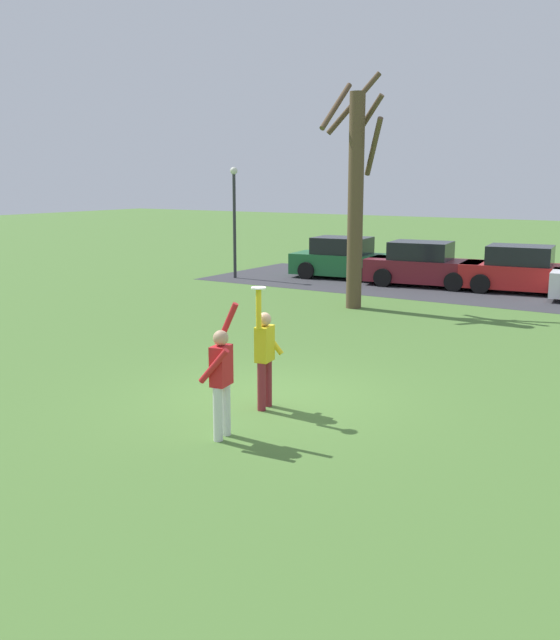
{
  "coord_description": "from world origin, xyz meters",
  "views": [
    {
      "loc": [
        6.74,
        -10.19,
        3.82
      ],
      "look_at": [
        0.38,
        -0.24,
        1.49
      ],
      "focal_mm": 40.26,
      "sensor_mm": 36.0,
      "label": 1
    }
  ],
  "objects_px": {
    "bare_tree_tall": "(356,191)",
    "lamppost_by_lot": "(234,211)",
    "person_catcher": "(265,352)",
    "frisbee_disc": "(259,288)",
    "person_defender": "(221,375)",
    "parked_car_maroon": "(423,266)",
    "parked_car_red": "(523,271)",
    "parked_car_green": "(345,259)"
  },
  "relations": [
    {
      "from": "bare_tree_tall",
      "to": "lamppost_by_lot",
      "type": "distance_m",
      "value": 7.72
    },
    {
      "from": "person_catcher",
      "to": "frisbee_disc",
      "type": "relative_size",
      "value": 8.51
    },
    {
      "from": "person_defender",
      "to": "parked_car_maroon",
      "type": "height_order",
      "value": "person_defender"
    },
    {
      "from": "parked_car_maroon",
      "to": "parked_car_red",
      "type": "relative_size",
      "value": 1.0
    },
    {
      "from": "parked_car_red",
      "to": "lamppost_by_lot",
      "type": "bearing_deg",
      "value": -174.15
    },
    {
      "from": "frisbee_disc",
      "to": "parked_car_green",
      "type": "bearing_deg",
      "value": 112.68
    },
    {
      "from": "parked_car_maroon",
      "to": "bare_tree_tall",
      "type": "distance_m",
      "value": 6.07
    },
    {
      "from": "person_catcher",
      "to": "parked_car_red",
      "type": "distance_m",
      "value": 15.29
    },
    {
      "from": "person_catcher",
      "to": "parked_car_green",
      "type": "distance_m",
      "value": 16.49
    },
    {
      "from": "person_catcher",
      "to": "parked_car_red",
      "type": "height_order",
      "value": "person_catcher"
    },
    {
      "from": "person_defender",
      "to": "parked_car_red",
      "type": "height_order",
      "value": "person_defender"
    },
    {
      "from": "bare_tree_tall",
      "to": "frisbee_disc",
      "type": "bearing_deg",
      "value": -71.95
    },
    {
      "from": "parked_car_maroon",
      "to": "parked_car_red",
      "type": "height_order",
      "value": "same"
    },
    {
      "from": "person_defender",
      "to": "lamppost_by_lot",
      "type": "bearing_deg",
      "value": 26.09
    },
    {
      "from": "frisbee_disc",
      "to": "bare_tree_tall",
      "type": "relative_size",
      "value": 0.04
    },
    {
      "from": "parked_car_maroon",
      "to": "lamppost_by_lot",
      "type": "bearing_deg",
      "value": -170.76
    },
    {
      "from": "frisbee_disc",
      "to": "bare_tree_tall",
      "type": "distance_m",
      "value": 10.33
    },
    {
      "from": "frisbee_disc",
      "to": "parked_car_maroon",
      "type": "bearing_deg",
      "value": 101.55
    },
    {
      "from": "frisbee_disc",
      "to": "lamppost_by_lot",
      "type": "height_order",
      "value": "lamppost_by_lot"
    },
    {
      "from": "person_catcher",
      "to": "lamppost_by_lot",
      "type": "xyz_separation_m",
      "value": [
        -10.02,
        12.89,
        1.6
      ]
    },
    {
      "from": "frisbee_disc",
      "to": "parked_car_red",
      "type": "relative_size",
      "value": 0.06
    },
    {
      "from": "frisbee_disc",
      "to": "lamppost_by_lot",
      "type": "relative_size",
      "value": 0.06
    },
    {
      "from": "parked_car_green",
      "to": "lamppost_by_lot",
      "type": "bearing_deg",
      "value": -154.59
    },
    {
      "from": "person_catcher",
      "to": "parked_car_maroon",
      "type": "relative_size",
      "value": 0.48
    },
    {
      "from": "parked_car_maroon",
      "to": "person_defender",
      "type": "bearing_deg",
      "value": -85.74
    },
    {
      "from": "person_catcher",
      "to": "frisbee_disc",
      "type": "xyz_separation_m",
      "value": [
        0.04,
        -0.22,
        1.11
      ]
    },
    {
      "from": "person_defender",
      "to": "parked_car_red",
      "type": "xyz_separation_m",
      "value": [
        0.13,
        16.81,
        -0.25
      ]
    },
    {
      "from": "frisbee_disc",
      "to": "parked_car_green",
      "type": "xyz_separation_m",
      "value": [
        -6.44,
        15.42,
        -1.37
      ]
    },
    {
      "from": "person_catcher",
      "to": "parked_car_maroon",
      "type": "distance_m",
      "value": 15.25
    },
    {
      "from": "frisbee_disc",
      "to": "parked_car_maroon",
      "type": "distance_m",
      "value": 15.53
    },
    {
      "from": "person_defender",
      "to": "lamppost_by_lot",
      "type": "xyz_separation_m",
      "value": [
        -10.27,
        14.42,
        1.6
      ]
    },
    {
      "from": "parked_car_maroon",
      "to": "bare_tree_tall",
      "type": "bearing_deg",
      "value": -97.9
    },
    {
      "from": "lamppost_by_lot",
      "to": "person_catcher",
      "type": "bearing_deg",
      "value": -52.14
    },
    {
      "from": "frisbee_disc",
      "to": "parked_car_green",
      "type": "height_order",
      "value": "frisbee_disc"
    },
    {
      "from": "parked_car_green",
      "to": "parked_car_maroon",
      "type": "xyz_separation_m",
      "value": [
        3.35,
        -0.26,
        0.0
      ]
    },
    {
      "from": "person_catcher",
      "to": "frisbee_disc",
      "type": "height_order",
      "value": "frisbee_disc"
    },
    {
      "from": "bare_tree_tall",
      "to": "person_catcher",
      "type": "bearing_deg",
      "value": -71.76
    },
    {
      "from": "person_catcher",
      "to": "parked_car_green",
      "type": "relative_size",
      "value": 0.48
    },
    {
      "from": "person_defender",
      "to": "parked_car_maroon",
      "type": "distance_m",
      "value": 16.79
    },
    {
      "from": "parked_car_red",
      "to": "lamppost_by_lot",
      "type": "height_order",
      "value": "lamppost_by_lot"
    },
    {
      "from": "parked_car_red",
      "to": "lamppost_by_lot",
      "type": "relative_size",
      "value": 1.01
    },
    {
      "from": "person_catcher",
      "to": "bare_tree_tall",
      "type": "distance_m",
      "value": 10.31
    }
  ]
}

